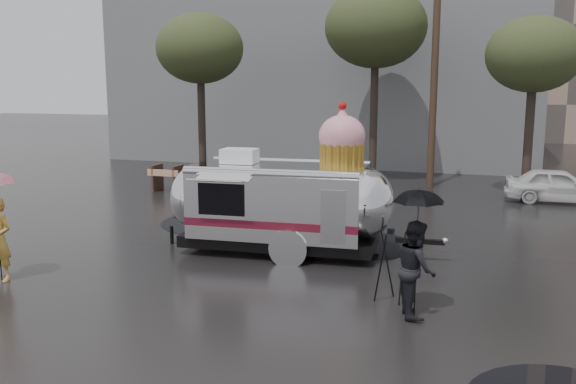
% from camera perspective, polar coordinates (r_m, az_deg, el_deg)
% --- Properties ---
extents(ground, '(120.00, 120.00, 0.00)m').
position_cam_1_polar(ground, '(12.22, -4.52, -9.41)').
color(ground, black).
rests_on(ground, ground).
extents(puddles, '(11.65, 11.48, 0.01)m').
position_cam_1_polar(puddles, '(14.76, 2.31, -5.91)').
color(puddles, black).
rests_on(puddles, ground).
extents(grey_building, '(22.00, 12.00, 13.00)m').
position_cam_1_polar(grey_building, '(35.73, 4.19, 13.96)').
color(grey_building, slate).
rests_on(grey_building, ground).
extents(utility_pole, '(1.60, 0.28, 9.00)m').
position_cam_1_polar(utility_pole, '(24.73, 13.55, 11.09)').
color(utility_pole, '#473323').
rests_on(utility_pole, ground).
extents(tree_left, '(3.64, 3.64, 6.95)m').
position_cam_1_polar(tree_left, '(26.29, -8.24, 13.07)').
color(tree_left, '#382D26').
rests_on(tree_left, ground).
extents(tree_mid, '(4.20, 4.20, 8.03)m').
position_cam_1_polar(tree_mid, '(26.12, 8.22, 14.97)').
color(tree_mid, '#382D26').
rests_on(tree_mid, ground).
extents(tree_right, '(3.36, 3.36, 6.42)m').
position_cam_1_polar(tree_right, '(23.72, 22.04, 11.75)').
color(tree_right, '#382D26').
rests_on(tree_right, ground).
extents(barricade_row, '(4.30, 0.80, 1.00)m').
position_cam_1_polar(barricade_row, '(23.16, -7.97, 1.18)').
color(barricade_row, '#473323').
rests_on(barricade_row, ground).
extents(airstream_trailer, '(6.94, 2.89, 3.74)m').
position_cam_1_polar(airstream_trailer, '(14.78, -0.42, -0.68)').
color(airstream_trailer, silver).
rests_on(airstream_trailer, ground).
extents(person_right, '(0.68, 0.93, 1.73)m').
position_cam_1_polar(person_right, '(11.05, 11.88, -7.02)').
color(person_right, black).
rests_on(person_right, ground).
extents(umbrella_black, '(1.11, 1.11, 2.31)m').
position_cam_1_polar(umbrella_black, '(10.79, 12.08, -1.60)').
color(umbrella_black, black).
rests_on(umbrella_black, ground).
extents(tripod, '(0.55, 0.58, 1.42)m').
position_cam_1_polar(tripod, '(11.68, 9.53, -6.20)').
color(tripod, black).
rests_on(tripod, ground).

